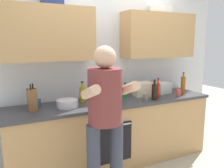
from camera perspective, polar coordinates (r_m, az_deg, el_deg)
ground_plane at (r=3.47m, az=0.57°, el=-18.68°), size 12.00×12.00×0.00m
back_wall_unit at (r=3.29m, az=-1.53°, el=7.08°), size 4.00×0.39×2.50m
counter at (r=3.27m, az=0.58°, el=-11.74°), size 2.84×0.67×0.90m
person_standing at (r=2.34m, az=-1.66°, el=-7.20°), size 0.49×0.45×1.64m
bottle_hotsauce at (r=3.33m, az=11.18°, el=-1.46°), size 0.05×0.05×0.28m
bottle_soy at (r=3.21m, az=10.37°, el=-1.85°), size 0.08×0.08×0.28m
bottle_soda at (r=3.26m, az=3.21°, el=-1.90°), size 0.05×0.05×0.22m
bottle_syrup at (r=3.65m, az=17.01°, el=-0.27°), size 0.07×0.07×0.33m
bottle_oil at (r=3.04m, az=-7.29°, el=-2.46°), size 0.07×0.07×0.28m
cup_stoneware at (r=3.17m, az=8.27°, el=-3.19°), size 0.08×0.08×0.09m
cup_ceramic at (r=3.52m, az=15.94°, el=-2.06°), size 0.08×0.08×0.10m
cup_tea at (r=3.01m, az=-17.71°, el=-4.39°), size 0.07×0.07×0.08m
mixing_bowl at (r=2.86m, az=-10.90°, el=-4.70°), size 0.26×0.26×0.09m
knife_block at (r=2.81m, az=-18.98°, el=-3.66°), size 0.10×0.14×0.31m
potted_herb at (r=3.04m, az=0.31°, el=-1.79°), size 0.16×0.16×0.26m
grocery_bag_rice at (r=3.41m, az=7.46°, el=-1.20°), size 0.27×0.24×0.21m
grocery_bag_produce at (r=3.66m, az=12.12°, el=-0.87°), size 0.27×0.24×0.17m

